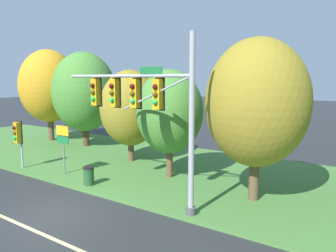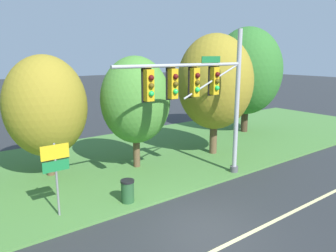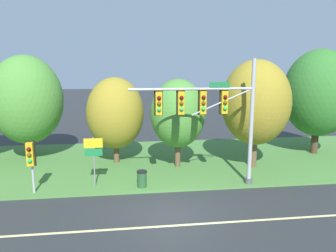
{
  "view_description": "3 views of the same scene",
  "coord_description": "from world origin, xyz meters",
  "px_view_note": "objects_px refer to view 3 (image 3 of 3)",
  "views": [
    {
      "loc": [
        11.02,
        -7.58,
        5.39
      ],
      "look_at": [
        3.51,
        3.34,
        3.46
      ],
      "focal_mm": 35.0,
      "sensor_mm": 36.0,
      "label": 1
    },
    {
      "loc": [
        -7.31,
        -7.56,
        5.95
      ],
      "look_at": [
        1.65,
        4.33,
        2.67
      ],
      "focal_mm": 35.0,
      "sensor_mm": 36.0,
      "label": 2
    },
    {
      "loc": [
        -2.05,
        -13.99,
        6.78
      ],
      "look_at": [
        0.33,
        4.01,
        3.35
      ],
      "focal_mm": 35.0,
      "sensor_mm": 36.0,
      "label": 3
    }
  ],
  "objects_px": {
    "tree_mid_verge": "(178,114)",
    "traffic_signal_mast": "(212,110)",
    "tree_left_of_mast": "(27,100)",
    "tree_tall_centre": "(256,103)",
    "trash_bin": "(142,179)",
    "tree_right_far": "(319,93)",
    "tree_behind_signpost": "(115,113)",
    "pedestrian_signal_near_kerb": "(31,157)",
    "route_sign_post": "(94,153)"
  },
  "relations": [
    {
      "from": "pedestrian_signal_near_kerb",
      "to": "tree_tall_centre",
      "type": "bearing_deg",
      "value": 12.68
    },
    {
      "from": "route_sign_post",
      "to": "tree_behind_signpost",
      "type": "bearing_deg",
      "value": 75.95
    },
    {
      "from": "traffic_signal_mast",
      "to": "tree_behind_signpost",
      "type": "xyz_separation_m",
      "value": [
        -5.29,
        5.18,
        -0.84
      ]
    },
    {
      "from": "pedestrian_signal_near_kerb",
      "to": "tree_mid_verge",
      "type": "distance_m",
      "value": 9.16
    },
    {
      "from": "tree_left_of_mast",
      "to": "tree_tall_centre",
      "type": "relative_size",
      "value": 1.05
    },
    {
      "from": "tree_right_far",
      "to": "tree_behind_signpost",
      "type": "bearing_deg",
      "value": -178.43
    },
    {
      "from": "traffic_signal_mast",
      "to": "pedestrian_signal_near_kerb",
      "type": "relative_size",
      "value": 2.47
    },
    {
      "from": "tree_mid_verge",
      "to": "traffic_signal_mast",
      "type": "bearing_deg",
      "value": -71.37
    },
    {
      "from": "tree_right_far",
      "to": "traffic_signal_mast",
      "type": "bearing_deg",
      "value": -149.87
    },
    {
      "from": "tree_right_far",
      "to": "trash_bin",
      "type": "relative_size",
      "value": 8.39
    },
    {
      "from": "tree_left_of_mast",
      "to": "tree_tall_centre",
      "type": "height_order",
      "value": "tree_left_of_mast"
    },
    {
      "from": "route_sign_post",
      "to": "tree_tall_centre",
      "type": "bearing_deg",
      "value": 12.32
    },
    {
      "from": "pedestrian_signal_near_kerb",
      "to": "trash_bin",
      "type": "relative_size",
      "value": 3.04
    },
    {
      "from": "tree_behind_signpost",
      "to": "tree_right_far",
      "type": "xyz_separation_m",
      "value": [
        14.92,
        0.41,
        1.16
      ]
    },
    {
      "from": "traffic_signal_mast",
      "to": "tree_left_of_mast",
      "type": "xyz_separation_m",
      "value": [
        -11.39,
        6.78,
        -0.02
      ]
    },
    {
      "from": "tree_mid_verge",
      "to": "tree_tall_centre",
      "type": "relative_size",
      "value": 0.82
    },
    {
      "from": "tree_left_of_mast",
      "to": "tree_mid_verge",
      "type": "distance_m",
      "value": 10.63
    },
    {
      "from": "route_sign_post",
      "to": "trash_bin",
      "type": "height_order",
      "value": "route_sign_post"
    },
    {
      "from": "route_sign_post",
      "to": "tree_mid_verge",
      "type": "bearing_deg",
      "value": 29.43
    },
    {
      "from": "route_sign_post",
      "to": "tree_right_far",
      "type": "relative_size",
      "value": 0.35
    },
    {
      "from": "tree_behind_signpost",
      "to": "tree_mid_verge",
      "type": "height_order",
      "value": "tree_behind_signpost"
    },
    {
      "from": "traffic_signal_mast",
      "to": "tree_left_of_mast",
      "type": "distance_m",
      "value": 13.25
    },
    {
      "from": "route_sign_post",
      "to": "tree_behind_signpost",
      "type": "relative_size",
      "value": 0.47
    },
    {
      "from": "pedestrian_signal_near_kerb",
      "to": "tree_right_far",
      "type": "relative_size",
      "value": 0.36
    },
    {
      "from": "traffic_signal_mast",
      "to": "trash_bin",
      "type": "bearing_deg",
      "value": 176.41
    },
    {
      "from": "trash_bin",
      "to": "route_sign_post",
      "type": "bearing_deg",
      "value": 168.34
    },
    {
      "from": "traffic_signal_mast",
      "to": "trash_bin",
      "type": "relative_size",
      "value": 7.53
    },
    {
      "from": "traffic_signal_mast",
      "to": "tree_tall_centre",
      "type": "bearing_deg",
      "value": 38.77
    },
    {
      "from": "traffic_signal_mast",
      "to": "tree_behind_signpost",
      "type": "relative_size",
      "value": 1.2
    },
    {
      "from": "pedestrian_signal_near_kerb",
      "to": "traffic_signal_mast",
      "type": "bearing_deg",
      "value": -0.05
    },
    {
      "from": "tree_left_of_mast",
      "to": "tree_tall_centre",
      "type": "xyz_separation_m",
      "value": [
        15.1,
        -3.8,
        0.01
      ]
    },
    {
      "from": "tree_behind_signpost",
      "to": "tree_tall_centre",
      "type": "bearing_deg",
      "value": -13.75
    },
    {
      "from": "tree_tall_centre",
      "to": "trash_bin",
      "type": "distance_m",
      "value": 8.84
    },
    {
      "from": "tree_left_of_mast",
      "to": "trash_bin",
      "type": "bearing_deg",
      "value": -40.75
    },
    {
      "from": "route_sign_post",
      "to": "tree_left_of_mast",
      "type": "xyz_separation_m",
      "value": [
        -5.0,
        6.01,
        2.34
      ]
    },
    {
      "from": "tree_right_far",
      "to": "trash_bin",
      "type": "xyz_separation_m",
      "value": [
        -13.42,
        -5.35,
        -4.11
      ]
    },
    {
      "from": "pedestrian_signal_near_kerb",
      "to": "route_sign_post",
      "type": "bearing_deg",
      "value": 13.86
    },
    {
      "from": "traffic_signal_mast",
      "to": "tree_right_far",
      "type": "relative_size",
      "value": 0.9
    },
    {
      "from": "trash_bin",
      "to": "tree_tall_centre",
      "type": "bearing_deg",
      "value": 20.08
    },
    {
      "from": "tree_behind_signpost",
      "to": "trash_bin",
      "type": "relative_size",
      "value": 6.29
    },
    {
      "from": "route_sign_post",
      "to": "tree_tall_centre",
      "type": "distance_m",
      "value": 10.6
    },
    {
      "from": "tree_mid_verge",
      "to": "tree_right_far",
      "type": "height_order",
      "value": "tree_right_far"
    },
    {
      "from": "tree_tall_centre",
      "to": "tree_right_far",
      "type": "height_order",
      "value": "tree_right_far"
    },
    {
      "from": "tree_left_of_mast",
      "to": "traffic_signal_mast",
      "type": "bearing_deg",
      "value": -30.78
    },
    {
      "from": "tree_behind_signpost",
      "to": "tree_right_far",
      "type": "bearing_deg",
      "value": 1.57
    },
    {
      "from": "traffic_signal_mast",
      "to": "tree_left_of_mast",
      "type": "relative_size",
      "value": 0.95
    },
    {
      "from": "traffic_signal_mast",
      "to": "tree_tall_centre",
      "type": "xyz_separation_m",
      "value": [
        3.71,
        2.98,
        -0.01
      ]
    },
    {
      "from": "tree_left_of_mast",
      "to": "pedestrian_signal_near_kerb",
      "type": "bearing_deg",
      "value": -74.38
    },
    {
      "from": "tree_tall_centre",
      "to": "tree_left_of_mast",
      "type": "bearing_deg",
      "value": 165.86
    },
    {
      "from": "pedestrian_signal_near_kerb",
      "to": "tree_tall_centre",
      "type": "relative_size",
      "value": 0.4
    }
  ]
}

